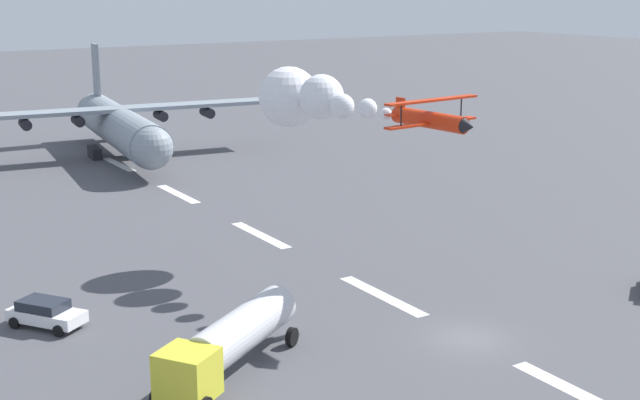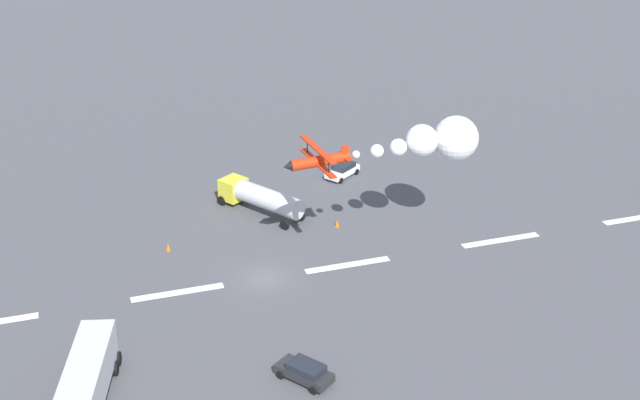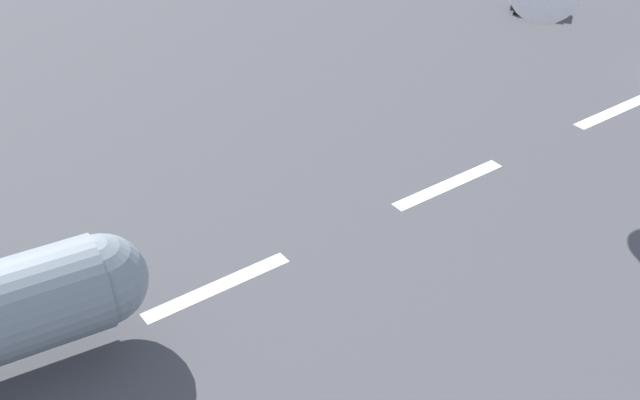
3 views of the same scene
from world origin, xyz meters
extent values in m
plane|color=#4C4C51|center=(0.00, 0.00, 0.00)|extent=(440.00, 440.00, 0.00)
cube|color=white|center=(-7.77, 0.00, 0.01)|extent=(8.00, 0.90, 0.01)
cube|color=white|center=(7.77, 0.00, 0.01)|extent=(8.00, 0.90, 0.01)
cube|color=white|center=(23.30, 0.00, 0.01)|extent=(8.00, 0.90, 0.01)
cube|color=white|center=(38.83, 0.00, 0.01)|extent=(8.00, 0.90, 0.01)
cylinder|color=red|center=(4.85, -0.84, 11.05)|extent=(5.28, 1.44, 0.94)
cube|color=red|center=(4.65, -0.86, 10.90)|extent=(1.21, 6.60, 0.12)
cube|color=red|center=(4.65, -0.86, 12.15)|extent=(1.21, 6.60, 0.12)
cylinder|color=black|center=(4.87, -3.15, 11.53)|extent=(0.08, 0.08, 1.25)
cylinder|color=black|center=(4.42, 1.43, 11.53)|extent=(0.08, 0.08, 1.25)
cube|color=red|center=(7.18, -0.61, 11.50)|extent=(0.71, 0.17, 1.10)
cube|color=red|center=(7.18, -0.61, 11.10)|extent=(0.79, 2.05, 0.08)
cone|color=black|center=(1.90, -1.13, 11.05)|extent=(0.77, 0.86, 0.80)
sphere|color=white|center=(8.22, -0.36, 11.00)|extent=(0.70, 0.70, 0.70)
sphere|color=white|center=(10.12, -0.38, 11.09)|extent=(1.19, 1.19, 1.19)
sphere|color=white|center=(12.27, 0.03, 11.01)|extent=(1.54, 1.54, 1.54)
sphere|color=white|center=(14.62, 0.10, 11.27)|extent=(2.12, 2.12, 2.12)
sphere|color=white|center=(14.51, 0.11, 11.34)|extent=(2.88, 2.88, 2.88)
sphere|color=white|center=(17.65, 0.28, 11.27)|extent=(2.86, 2.86, 2.86)
sphere|color=white|center=(18.00, 0.49, 10.98)|extent=(4.08, 4.08, 4.08)
cube|color=silver|center=(-16.16, -13.35, 2.30)|extent=(5.30, 11.46, 2.80)
cylinder|color=black|center=(-13.98, -10.00, 0.55)|extent=(0.62, 1.15, 1.10)
cylinder|color=black|center=(-13.67, -8.84, 0.55)|extent=(0.62, 1.15, 1.10)
cylinder|color=black|center=(-16.39, -9.36, 0.55)|extent=(0.62, 1.15, 1.10)
cylinder|color=black|center=(-16.08, -8.20, 0.55)|extent=(0.62, 1.15, 1.10)
cube|color=yellow|center=(0.71, 15.79, 1.60)|extent=(3.22, 3.16, 2.20)
cylinder|color=silver|center=(3.46, 11.65, 1.85)|extent=(6.02, 7.60, 2.10)
cylinder|color=black|center=(-0.62, 15.62, 0.50)|extent=(0.82, 1.01, 1.00)
cylinder|color=black|center=(4.16, 8.44, 0.50)|extent=(0.82, 1.01, 1.00)
cylinder|color=black|center=(1.38, 16.95, 0.50)|extent=(0.82, 1.01, 1.00)
cylinder|color=black|center=(6.15, 9.77, 0.50)|extent=(0.82, 1.01, 1.00)
cube|color=#262628|center=(-0.83, -14.88, 0.65)|extent=(4.01, 4.57, 0.65)
cube|color=#1E232D|center=(-0.71, -15.04, 1.25)|extent=(2.87, 3.08, 0.55)
cylinder|color=black|center=(-2.45, -14.18, 0.32)|extent=(0.55, 0.65, 0.64)
cylinder|color=black|center=(-0.66, -16.63, 0.32)|extent=(0.55, 0.65, 0.64)
cylinder|color=black|center=(-1.00, -13.12, 0.32)|extent=(0.55, 0.65, 0.64)
cylinder|color=black|center=(0.79, -15.57, 0.32)|extent=(0.55, 0.65, 0.64)
cube|color=white|center=(13.60, 18.53, 0.65)|extent=(4.52, 3.92, 0.65)
cube|color=#1E232D|center=(13.76, 18.64, 1.25)|extent=(3.04, 2.82, 0.55)
cylinder|color=black|center=(12.89, 16.93, 0.32)|extent=(0.65, 0.55, 0.64)
cylinder|color=black|center=(15.33, 18.65, 0.32)|extent=(0.65, 0.55, 0.64)
cylinder|color=black|center=(11.86, 18.41, 0.32)|extent=(0.65, 0.55, 0.64)
cylinder|color=black|center=(14.30, 20.12, 0.32)|extent=(0.65, 0.55, 0.64)
cone|color=orange|center=(-7.39, 7.65, 0.38)|extent=(0.44, 0.44, 0.75)
cone|color=orange|center=(9.24, 7.42, 0.38)|extent=(0.44, 0.44, 0.75)
camera|label=1|loc=(-32.81, 29.87, 18.43)|focal=49.41mm
camera|label=2|loc=(-15.38, -64.49, 39.96)|focal=48.80mm
camera|label=3|loc=(52.73, 27.87, 26.58)|focal=46.01mm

